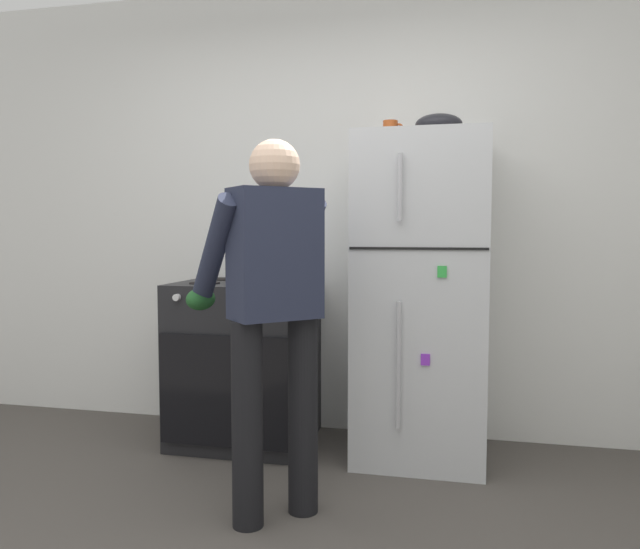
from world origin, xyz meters
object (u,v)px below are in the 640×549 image
Objects in this scene: person_cook at (272,296)px; red_pot at (268,272)px; mixing_bowl at (439,125)px; refrigerator at (421,298)px; stove_range at (244,363)px; coffee_mug at (391,130)px.

red_pot is at bearing 108.67° from person_cook.
mixing_bowl reaches higher than red_pot.
refrigerator is 1.84× the size of stove_range.
stove_range is at bearing -175.85° from coffee_mug.
person_cook is at bearing -63.08° from stove_range.
person_cook is 14.28× the size of coffee_mug.
stove_range is at bearing 116.92° from person_cook.
stove_range is at bearing -179.46° from mixing_bowl.
stove_range is 3.81× the size of mixing_bowl.
refrigerator is at bearing 0.57° from stove_range.
coffee_mug is at bearing 66.95° from person_cook.
refrigerator is 1.08m from stove_range.
coffee_mug reaches higher than stove_range.
refrigerator is 7.02× the size of mixing_bowl.
person_cook is 0.87m from red_pot.
person_cook is 1.30m from coffee_mug.
person_cook is at bearing -123.15° from refrigerator.
mixing_bowl is at bearing 53.32° from person_cook.
mixing_bowl is at bearing 3.08° from red_pot.
refrigerator reaches higher than red_pot.
stove_range is 8.37× the size of coffee_mug.
coffee_mug is (0.67, 0.10, 0.78)m from red_pot.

